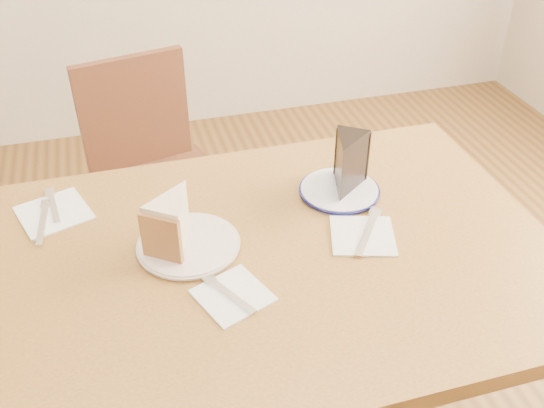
{
  "coord_description": "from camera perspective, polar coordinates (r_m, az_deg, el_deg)",
  "views": [
    {
      "loc": [
        -0.24,
        -0.9,
        1.55
      ],
      "look_at": [
        0.04,
        0.09,
        0.8
      ],
      "focal_mm": 40.0,
      "sensor_mm": 36.0,
      "label": 1
    }
  ],
  "objects": [
    {
      "name": "carrot_cake",
      "position": [
        1.23,
        -9.06,
        -1.53
      ],
      "size": [
        0.13,
        0.14,
        0.1
      ],
      "primitive_type": null,
      "rotation": [
        0.0,
        0.0,
        -0.62
      ],
      "color": "beige",
      "rests_on": "plate_cream"
    },
    {
      "name": "napkin_spare",
      "position": [
        1.41,
        -19.85,
        -0.78
      ],
      "size": [
        0.18,
        0.18,
        0.0
      ],
      "primitive_type": "cube",
      "rotation": [
        0.0,
        0.0,
        0.33
      ],
      "color": "white",
      "rests_on": "table"
    },
    {
      "name": "fork_spare",
      "position": [
        1.43,
        -19.9,
        -0.13
      ],
      "size": [
        0.03,
        0.14,
        0.0
      ],
      "primitive_type": "cube",
      "rotation": [
        0.0,
        0.0,
        0.13
      ],
      "color": "silver",
      "rests_on": "napkin_spare"
    },
    {
      "name": "plate_navy",
      "position": [
        1.4,
        6.35,
        1.27
      ],
      "size": [
        0.18,
        0.18,
        0.01
      ],
      "primitive_type": "cylinder",
      "color": "white",
      "rests_on": "table"
    },
    {
      "name": "plate_cream",
      "position": [
        1.25,
        -7.85,
        -3.83
      ],
      "size": [
        0.2,
        0.2,
        0.01
      ],
      "primitive_type": "cylinder",
      "color": "silver",
      "rests_on": "table"
    },
    {
      "name": "fork_cream",
      "position": [
        1.14,
        -4.13,
        -8.39
      ],
      "size": [
        0.08,
        0.13,
        0.0
      ],
      "primitive_type": "cube",
      "rotation": [
        0.0,
        0.0,
        0.51
      ],
      "color": "silver",
      "rests_on": "napkin_cream"
    },
    {
      "name": "knife_spare",
      "position": [
        1.39,
        -20.75,
        -1.59
      ],
      "size": [
        0.03,
        0.16,
        0.0
      ],
      "primitive_type": "cube",
      "rotation": [
        0.0,
        0.0,
        -0.08
      ],
      "color": "silver",
      "rests_on": "napkin_spare"
    },
    {
      "name": "chair_far",
      "position": [
        1.99,
        -10.95,
        2.22
      ],
      "size": [
        0.5,
        0.5,
        0.84
      ],
      "rotation": [
        0.0,
        0.0,
        3.37
      ],
      "color": "#381C11",
      "rests_on": "ground"
    },
    {
      "name": "chocolate_cake",
      "position": [
        1.36,
        7.02,
        3.49
      ],
      "size": [
        0.12,
        0.13,
        0.12
      ],
      "primitive_type": null,
      "rotation": [
        0.0,
        0.0,
        2.54
      ],
      "color": "black",
      "rests_on": "plate_navy"
    },
    {
      "name": "table",
      "position": [
        1.29,
        -0.82,
        -7.94
      ],
      "size": [
        1.2,
        0.8,
        0.75
      ],
      "color": "brown",
      "rests_on": "ground"
    },
    {
      "name": "knife_navy",
      "position": [
        1.29,
        9.01,
        -2.55
      ],
      "size": [
        0.11,
        0.15,
        0.0
      ],
      "primitive_type": "cube",
      "rotation": [
        0.0,
        0.0,
        -0.63
      ],
      "color": "silver",
      "rests_on": "napkin_navy"
    },
    {
      "name": "napkin_navy",
      "position": [
        1.28,
        8.52,
        -2.96
      ],
      "size": [
        0.16,
        0.16,
        0.0
      ],
      "primitive_type": "cube",
      "rotation": [
        0.0,
        0.0,
        -0.3
      ],
      "color": "white",
      "rests_on": "table"
    },
    {
      "name": "napkin_cream",
      "position": [
        1.14,
        -3.7,
        -8.57
      ],
      "size": [
        0.16,
        0.16,
        0.0
      ],
      "primitive_type": "cube",
      "rotation": [
        0.0,
        0.0,
        0.38
      ],
      "color": "white",
      "rests_on": "table"
    }
  ]
}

